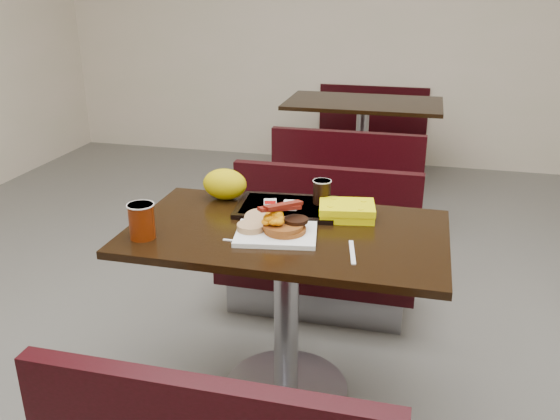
% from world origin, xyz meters
% --- Properties ---
extents(floor, '(6.00, 7.00, 0.01)m').
position_xyz_m(floor, '(0.00, 0.00, 0.00)').
color(floor, slate).
rests_on(floor, ground).
extents(wall_back, '(6.00, 0.01, 2.80)m').
position_xyz_m(wall_back, '(0.00, 3.50, 1.40)').
color(wall_back, beige).
rests_on(wall_back, ground).
extents(table_near, '(1.20, 0.70, 0.75)m').
position_xyz_m(table_near, '(0.00, 0.00, 0.38)').
color(table_near, black).
rests_on(table_near, floor).
extents(bench_near_n, '(1.00, 0.46, 0.72)m').
position_xyz_m(bench_near_n, '(0.00, 0.70, 0.36)').
color(bench_near_n, black).
rests_on(bench_near_n, floor).
extents(table_far, '(1.20, 0.70, 0.75)m').
position_xyz_m(table_far, '(0.00, 2.60, 0.38)').
color(table_far, black).
rests_on(table_far, floor).
extents(bench_far_s, '(1.00, 0.46, 0.72)m').
position_xyz_m(bench_far_s, '(0.00, 1.90, 0.36)').
color(bench_far_s, black).
rests_on(bench_far_s, floor).
extents(bench_far_n, '(1.00, 0.46, 0.72)m').
position_xyz_m(bench_far_n, '(0.00, 3.30, 0.36)').
color(bench_far_n, black).
rests_on(bench_far_n, floor).
extents(platter, '(0.33, 0.27, 0.02)m').
position_xyz_m(platter, '(-0.02, -0.07, 0.76)').
color(platter, white).
rests_on(platter, table_near).
extents(pancake_stack, '(0.18, 0.18, 0.03)m').
position_xyz_m(pancake_stack, '(0.01, -0.06, 0.78)').
color(pancake_stack, brown).
rests_on(pancake_stack, platter).
extents(sausage_patty, '(0.09, 0.09, 0.01)m').
position_xyz_m(sausage_patty, '(0.04, -0.03, 0.81)').
color(sausage_patty, black).
rests_on(sausage_patty, pancake_stack).
extents(scrambled_eggs, '(0.10, 0.09, 0.05)m').
position_xyz_m(scrambled_eggs, '(-0.02, -0.06, 0.82)').
color(scrambled_eggs, '#FF9D05').
rests_on(scrambled_eggs, pancake_stack).
extents(bacon_strips, '(0.18, 0.18, 0.01)m').
position_xyz_m(bacon_strips, '(-0.01, -0.05, 0.86)').
color(bacon_strips, '#4F0A05').
rests_on(bacon_strips, scrambled_eggs).
extents(muffin_bottom, '(0.11, 0.11, 0.02)m').
position_xyz_m(muffin_bottom, '(-0.12, -0.07, 0.78)').
color(muffin_bottom, tan).
rests_on(muffin_bottom, platter).
extents(muffin_top, '(0.10, 0.10, 0.05)m').
position_xyz_m(muffin_top, '(-0.11, -0.02, 0.79)').
color(muffin_top, tan).
rests_on(muffin_top, platter).
extents(coffee_cup_near, '(0.10, 0.10, 0.13)m').
position_xyz_m(coffee_cup_near, '(-0.49, -0.20, 0.82)').
color(coffee_cup_near, '#992905').
rests_on(coffee_cup_near, table_near).
extents(fork, '(0.11, 0.03, 0.00)m').
position_xyz_m(fork, '(-0.16, -0.15, 0.75)').
color(fork, white).
rests_on(fork, table_near).
extents(knife, '(0.05, 0.19, 0.00)m').
position_xyz_m(knife, '(0.27, -0.14, 0.75)').
color(knife, white).
rests_on(knife, table_near).
extents(condiment_syrup, '(0.05, 0.03, 0.01)m').
position_xyz_m(condiment_syrup, '(-0.18, 0.10, 0.76)').
color(condiment_syrup, '#A33207').
rests_on(condiment_syrup, table_near).
extents(tray, '(0.43, 0.32, 0.02)m').
position_xyz_m(tray, '(-0.05, 0.21, 0.76)').
color(tray, black).
rests_on(tray, table_near).
extents(hashbrown_sleeve_left, '(0.07, 0.08, 0.02)m').
position_xyz_m(hashbrown_sleeve_left, '(-0.11, 0.18, 0.78)').
color(hashbrown_sleeve_left, silver).
rests_on(hashbrown_sleeve_left, tray).
extents(hashbrown_sleeve_right, '(0.07, 0.08, 0.02)m').
position_xyz_m(hashbrown_sleeve_right, '(-0.03, 0.18, 0.78)').
color(hashbrown_sleeve_right, silver).
rests_on(hashbrown_sleeve_right, tray).
extents(coffee_cup_far, '(0.09, 0.09, 0.10)m').
position_xyz_m(coffee_cup_far, '(0.09, 0.26, 0.82)').
color(coffee_cup_far, black).
rests_on(coffee_cup_far, tray).
extents(clamshell, '(0.24, 0.20, 0.06)m').
position_xyz_m(clamshell, '(0.20, 0.17, 0.78)').
color(clamshell, '#EDE103').
rests_on(clamshell, table_near).
extents(paper_bag, '(0.22, 0.18, 0.13)m').
position_xyz_m(paper_bag, '(-0.34, 0.27, 0.82)').
color(paper_bag, '#D4BD07').
rests_on(paper_bag, table_near).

